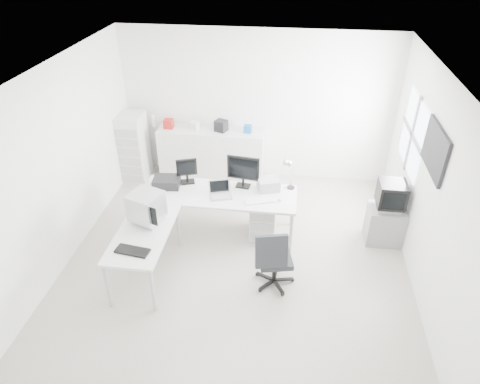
# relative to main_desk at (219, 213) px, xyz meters

# --- Properties ---
(floor) EXTENTS (5.00, 5.00, 0.01)m
(floor) POSITION_rel_main_desk_xyz_m (0.37, -0.51, -0.38)
(floor) COLOR silver
(floor) RESTS_ON ground
(ceiling) EXTENTS (5.00, 5.00, 0.01)m
(ceiling) POSITION_rel_main_desk_xyz_m (0.37, -0.51, 2.42)
(ceiling) COLOR white
(ceiling) RESTS_ON back_wall
(back_wall) EXTENTS (5.00, 0.02, 2.80)m
(back_wall) POSITION_rel_main_desk_xyz_m (0.37, 1.99, 1.02)
(back_wall) COLOR silver
(back_wall) RESTS_ON floor
(left_wall) EXTENTS (0.02, 5.00, 2.80)m
(left_wall) POSITION_rel_main_desk_xyz_m (-2.13, -0.51, 1.02)
(left_wall) COLOR silver
(left_wall) RESTS_ON floor
(right_wall) EXTENTS (0.02, 5.00, 2.80)m
(right_wall) POSITION_rel_main_desk_xyz_m (2.87, -0.51, 1.02)
(right_wall) COLOR silver
(right_wall) RESTS_ON floor
(window) EXTENTS (0.02, 1.20, 1.10)m
(window) POSITION_rel_main_desk_xyz_m (2.85, 0.69, 1.23)
(window) COLOR white
(window) RESTS_ON right_wall
(wall_picture) EXTENTS (0.04, 0.90, 0.60)m
(wall_picture) POSITION_rel_main_desk_xyz_m (2.84, -0.41, 1.52)
(wall_picture) COLOR black
(wall_picture) RESTS_ON right_wall
(main_desk) EXTENTS (2.40, 0.80, 0.75)m
(main_desk) POSITION_rel_main_desk_xyz_m (0.00, 0.00, 0.00)
(main_desk) COLOR silver
(main_desk) RESTS_ON floor
(side_desk) EXTENTS (0.70, 1.40, 0.75)m
(side_desk) POSITION_rel_main_desk_xyz_m (-0.85, -1.10, 0.00)
(side_desk) COLOR silver
(side_desk) RESTS_ON floor
(drawer_pedestal) EXTENTS (0.40, 0.50, 0.60)m
(drawer_pedestal) POSITION_rel_main_desk_xyz_m (0.70, 0.05, -0.08)
(drawer_pedestal) COLOR silver
(drawer_pedestal) RESTS_ON floor
(inkjet_printer) EXTENTS (0.44, 0.36, 0.15)m
(inkjet_printer) POSITION_rel_main_desk_xyz_m (-0.85, 0.10, 0.45)
(inkjet_printer) COLOR black
(inkjet_printer) RESTS_ON main_desk
(lcd_monitor_small) EXTENTS (0.37, 0.28, 0.41)m
(lcd_monitor_small) POSITION_rel_main_desk_xyz_m (-0.55, 0.25, 0.58)
(lcd_monitor_small) COLOR black
(lcd_monitor_small) RESTS_ON main_desk
(lcd_monitor_large) EXTENTS (0.53, 0.27, 0.53)m
(lcd_monitor_large) POSITION_rel_main_desk_xyz_m (0.35, 0.25, 0.64)
(lcd_monitor_large) COLOR black
(lcd_monitor_large) RESTS_ON main_desk
(laptop) EXTENTS (0.37, 0.38, 0.20)m
(laptop) POSITION_rel_main_desk_xyz_m (0.05, -0.10, 0.47)
(laptop) COLOR #B7B7BA
(laptop) RESTS_ON main_desk
(white_keyboard) EXTENTS (0.46, 0.28, 0.02)m
(white_keyboard) POSITION_rel_main_desk_xyz_m (0.65, -0.15, 0.38)
(white_keyboard) COLOR silver
(white_keyboard) RESTS_ON main_desk
(white_mouse) EXTENTS (0.06, 0.06, 0.06)m
(white_mouse) POSITION_rel_main_desk_xyz_m (0.95, -0.10, 0.40)
(white_mouse) COLOR silver
(white_mouse) RESTS_ON main_desk
(laser_printer) EXTENTS (0.39, 0.36, 0.18)m
(laser_printer) POSITION_rel_main_desk_xyz_m (0.75, 0.22, 0.47)
(laser_printer) COLOR #9F9F9F
(laser_printer) RESTS_ON main_desk
(desk_lamp) EXTENTS (0.18, 0.18, 0.46)m
(desk_lamp) POSITION_rel_main_desk_xyz_m (1.10, 0.30, 0.60)
(desk_lamp) COLOR silver
(desk_lamp) RESTS_ON main_desk
(crt_monitor) EXTENTS (0.53, 0.53, 0.48)m
(crt_monitor) POSITION_rel_main_desk_xyz_m (-0.85, -0.85, 0.62)
(crt_monitor) COLOR #B7B7BA
(crt_monitor) RESTS_ON side_desk
(black_keyboard) EXTENTS (0.46, 0.23, 0.03)m
(black_keyboard) POSITION_rel_main_desk_xyz_m (-0.85, -1.50, 0.39)
(black_keyboard) COLOR black
(black_keyboard) RESTS_ON side_desk
(office_chair) EXTENTS (0.68, 0.68, 0.99)m
(office_chair) POSITION_rel_main_desk_xyz_m (0.95, -1.05, 0.12)
(office_chair) COLOR #2A2D30
(office_chair) RESTS_ON floor
(tv_cabinet) EXTENTS (0.55, 0.45, 0.60)m
(tv_cabinet) POSITION_rel_main_desk_xyz_m (2.59, 0.13, -0.07)
(tv_cabinet) COLOR slate
(tv_cabinet) RESTS_ON floor
(crt_tv) EXTENTS (0.50, 0.48, 0.45)m
(crt_tv) POSITION_rel_main_desk_xyz_m (2.59, 0.13, 0.45)
(crt_tv) COLOR black
(crt_tv) RESTS_ON tv_cabinet
(sideboard) EXTENTS (1.99, 0.50, 1.00)m
(sideboard) POSITION_rel_main_desk_xyz_m (-0.45, 1.73, 0.12)
(sideboard) COLOR silver
(sideboard) RESTS_ON floor
(clutter_box_a) EXTENTS (0.17, 0.16, 0.17)m
(clutter_box_a) POSITION_rel_main_desk_xyz_m (-1.25, 1.73, 0.71)
(clutter_box_a) COLOR #A81B18
(clutter_box_a) RESTS_ON sideboard
(clutter_box_b) EXTENTS (0.19, 0.18, 0.15)m
(clutter_box_b) POSITION_rel_main_desk_xyz_m (-0.75, 1.73, 0.70)
(clutter_box_b) COLOR silver
(clutter_box_b) RESTS_ON sideboard
(clutter_box_c) EXTENTS (0.26, 0.25, 0.21)m
(clutter_box_c) POSITION_rel_main_desk_xyz_m (-0.25, 1.73, 0.73)
(clutter_box_c) COLOR black
(clutter_box_c) RESTS_ON sideboard
(clutter_box_d) EXTENTS (0.15, 0.14, 0.14)m
(clutter_box_d) POSITION_rel_main_desk_xyz_m (0.25, 1.73, 0.69)
(clutter_box_d) COLOR #175CA4
(clutter_box_d) RESTS_ON sideboard
(clutter_bottle) EXTENTS (0.07, 0.07, 0.22)m
(clutter_bottle) POSITION_rel_main_desk_xyz_m (-1.55, 1.77, 0.73)
(clutter_bottle) COLOR silver
(clutter_bottle) RESTS_ON sideboard
(filing_cabinet) EXTENTS (0.46, 0.55, 1.32)m
(filing_cabinet) POSITION_rel_main_desk_xyz_m (-1.91, 1.51, 0.28)
(filing_cabinet) COLOR silver
(filing_cabinet) RESTS_ON floor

